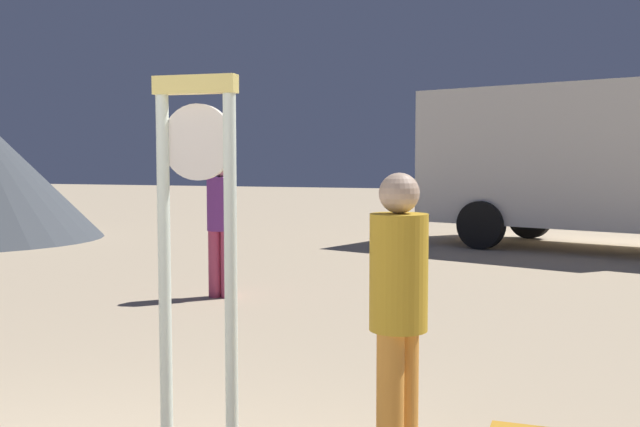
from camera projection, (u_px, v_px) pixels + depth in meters
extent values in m
cylinder|color=silver|center=(165.00, 278.00, 4.12)|extent=(0.07, 0.07, 2.02)
cylinder|color=silver|center=(231.00, 281.00, 4.01)|extent=(0.07, 0.07, 2.02)
cube|color=#F4D971|center=(195.00, 85.00, 3.99)|extent=(0.48, 0.11, 0.10)
cylinder|color=white|center=(198.00, 142.00, 4.04)|extent=(0.42, 0.07, 0.42)
cube|color=black|center=(200.00, 142.00, 4.06)|extent=(0.03, 0.01, 0.10)
cube|color=black|center=(200.00, 142.00, 4.06)|extent=(0.13, 0.02, 0.13)
cylinder|color=orange|center=(390.00, 406.00, 3.85)|extent=(0.15, 0.15, 0.78)
cylinder|color=orange|center=(405.00, 398.00, 3.97)|extent=(0.15, 0.15, 0.78)
cylinder|color=gold|center=(399.00, 272.00, 3.86)|extent=(0.31, 0.31, 0.61)
sphere|color=tan|center=(399.00, 193.00, 3.83)|extent=(0.21, 0.21, 0.21)
cylinder|color=#C04265|center=(215.00, 264.00, 8.99)|extent=(0.15, 0.15, 0.82)
cylinder|color=#C04265|center=(227.00, 264.00, 8.95)|extent=(0.15, 0.15, 0.82)
cylinder|color=#76338B|center=(220.00, 204.00, 8.92)|extent=(0.32, 0.32, 0.65)
sphere|color=tan|center=(220.00, 168.00, 8.88)|extent=(0.22, 0.22, 0.22)
cube|color=silver|center=(558.00, 156.00, 14.08)|extent=(5.36, 3.73, 2.57)
cylinder|color=black|center=(481.00, 225.00, 13.83)|extent=(0.93, 0.51, 0.90)
cylinder|color=black|center=(530.00, 217.00, 15.73)|extent=(0.93, 0.51, 0.90)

